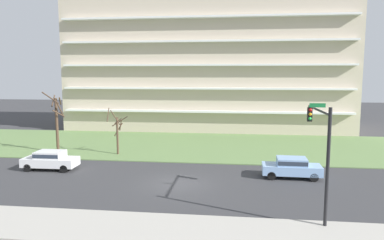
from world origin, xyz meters
TOP-DOWN VIEW (x-y plane):
  - ground at (0.00, 0.00)m, footprint 160.00×160.00m
  - sidewalk_curb_near at (0.00, -8.00)m, footprint 80.00×4.00m
  - grass_lawn_strip at (0.00, 14.00)m, footprint 80.00×16.00m
  - apartment_building at (0.00, 28.02)m, footprint 39.26×13.01m
  - tree_far_left at (-13.51, 8.52)m, footprint 1.82×1.59m
  - tree_left at (-7.39, 8.62)m, footprint 1.90×1.90m
  - sedan_white_near_left at (-11.07, 2.50)m, footprint 4.43×1.88m
  - sedan_blue_center_left at (8.41, 2.50)m, footprint 4.44×1.91m
  - traffic_signal_mast at (8.77, -4.79)m, footprint 0.90×5.36m

SIDE VIEW (x-z plane):
  - ground at x=0.00m, z-range 0.00..0.00m
  - grass_lawn_strip at x=0.00m, z-range 0.00..0.08m
  - sidewalk_curb_near at x=0.00m, z-range 0.00..0.15m
  - sedan_white_near_left at x=-11.07m, z-range 0.09..1.66m
  - sedan_blue_center_left at x=8.41m, z-range 0.09..1.66m
  - tree_left at x=-7.39m, z-range 0.05..4.64m
  - tree_far_left at x=-13.51m, z-range 0.14..6.34m
  - traffic_signal_mast at x=8.77m, z-range 1.16..7.43m
  - apartment_building at x=0.00m, z-range 0.00..18.09m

